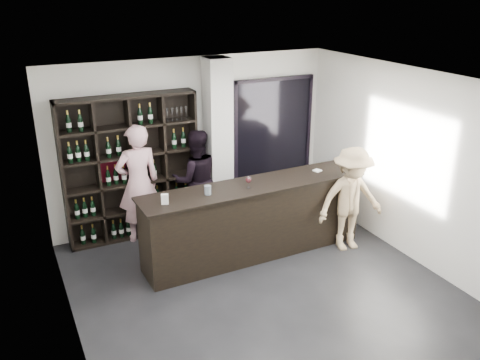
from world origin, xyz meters
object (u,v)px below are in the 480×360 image
wine_shelf (132,168)px  customer (351,199)px  taster_black (196,180)px  tasting_counter (254,220)px  taster_pink (138,183)px

wine_shelf → customer: (2.95, -1.94, -0.35)m
taster_black → customer: 2.60m
wine_shelf → tasting_counter: 2.18m
tasting_counter → taster_pink: 1.99m
tasting_counter → taster_black: bearing=107.8°
taster_pink → customer: bearing=145.8°
customer → tasting_counter: bearing=169.1°
taster_black → taster_pink: bearing=10.1°
wine_shelf → tasting_counter: (1.50, -1.47, -0.61)m
taster_pink → taster_black: 1.01m
taster_black → customer: taster_black is taller
taster_pink → taster_black: taster_pink is taller
taster_pink → customer: 3.40m
tasting_counter → taster_pink: (-1.45, 1.30, 0.39)m
tasting_counter → taster_black: size_ratio=2.04×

